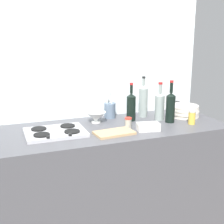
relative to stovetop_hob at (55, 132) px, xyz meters
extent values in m
cube|color=#4C4C51|center=(0.44, 0.02, -0.46)|extent=(1.80, 0.70, 0.90)
cube|color=silver|center=(0.44, 0.40, 0.20)|extent=(1.90, 0.06, 2.24)
cube|color=#B2B2B7|center=(0.00, 0.00, 0.00)|extent=(0.43, 0.32, 0.02)
cylinder|color=black|center=(-0.11, -0.07, 0.01)|extent=(0.11, 0.11, 0.01)
cylinder|color=black|center=(0.11, -0.07, 0.01)|extent=(0.11, 0.11, 0.01)
cylinder|color=black|center=(-0.11, 0.07, 0.01)|extent=(0.11, 0.11, 0.01)
cylinder|color=black|center=(0.11, 0.07, 0.01)|extent=(0.11, 0.11, 0.01)
cylinder|color=black|center=(-0.07, -0.15, 0.02)|extent=(0.02, 0.02, 0.02)
cylinder|color=black|center=(0.07, -0.15, 0.02)|extent=(0.02, 0.02, 0.02)
cylinder|color=silver|center=(1.15, 0.09, -0.01)|extent=(0.25, 0.25, 0.01)
cylinder|color=silver|center=(1.15, 0.09, 0.01)|extent=(0.25, 0.25, 0.01)
cylinder|color=silver|center=(1.14, 0.08, 0.02)|extent=(0.25, 0.25, 0.01)
cylinder|color=silver|center=(1.15, 0.08, 0.04)|extent=(0.25, 0.25, 0.01)
cylinder|color=silver|center=(1.14, 0.08, 0.05)|extent=(0.25, 0.25, 0.01)
cylinder|color=silver|center=(1.14, 0.09, 0.07)|extent=(0.25, 0.25, 0.01)
cylinder|color=silver|center=(1.14, 0.09, 0.08)|extent=(0.25, 0.25, 0.01)
cylinder|color=gray|center=(0.80, 0.21, 0.11)|extent=(0.08, 0.08, 0.25)
cone|color=gray|center=(0.80, 0.21, 0.25)|extent=(0.08, 0.08, 0.03)
cylinder|color=gray|center=(0.80, 0.21, 0.29)|extent=(0.02, 0.02, 0.06)
cylinder|color=black|center=(0.80, 0.21, 0.33)|extent=(0.03, 0.03, 0.02)
cylinder|color=gray|center=(0.89, 0.07, 0.09)|extent=(0.08, 0.08, 0.21)
cone|color=gray|center=(0.89, 0.07, 0.20)|extent=(0.08, 0.08, 0.03)
cylinder|color=gray|center=(0.89, 0.07, 0.25)|extent=(0.03, 0.03, 0.07)
cylinder|color=#B21E1E|center=(0.89, 0.07, 0.30)|extent=(0.03, 0.03, 0.02)
cylinder|color=black|center=(0.93, -0.02, 0.09)|extent=(0.07, 0.07, 0.22)
cone|color=black|center=(0.93, -0.02, 0.22)|extent=(0.07, 0.07, 0.03)
cylinder|color=black|center=(0.93, -0.02, 0.27)|extent=(0.03, 0.03, 0.08)
cylinder|color=#B21E1E|center=(0.93, -0.02, 0.32)|extent=(0.03, 0.03, 0.02)
cylinder|color=black|center=(0.66, 0.14, 0.09)|extent=(0.07, 0.07, 0.20)
cone|color=black|center=(0.66, 0.14, 0.20)|extent=(0.07, 0.07, 0.03)
cylinder|color=black|center=(0.66, 0.14, 0.25)|extent=(0.02, 0.02, 0.07)
cylinder|color=#B21E1E|center=(0.66, 0.14, 0.29)|extent=(0.03, 0.03, 0.02)
cylinder|color=white|center=(0.36, 0.17, -0.01)|extent=(0.07, 0.07, 0.01)
cone|color=white|center=(0.36, 0.17, 0.04)|extent=(0.16, 0.16, 0.08)
cube|color=white|center=(0.66, -0.16, 0.01)|extent=(0.18, 0.12, 0.06)
cylinder|color=slate|center=(0.52, 0.27, 0.05)|extent=(0.09, 0.09, 0.13)
cylinder|color=#B7B7B2|center=(0.51, 0.30, 0.15)|extent=(0.05, 0.03, 0.22)
cylinder|color=#B7B7B2|center=(0.53, 0.27, 0.15)|extent=(0.04, 0.04, 0.21)
cylinder|color=#B7B7B2|center=(0.52, 0.30, 0.16)|extent=(0.04, 0.05, 0.25)
cylinder|color=#C64C2D|center=(1.18, 0.28, 0.03)|extent=(0.06, 0.06, 0.08)
cylinder|color=black|center=(1.18, 0.28, 0.07)|extent=(0.06, 0.06, 0.01)
cylinder|color=#9E998C|center=(0.55, -0.05, 0.02)|extent=(0.05, 0.05, 0.07)
cylinder|color=red|center=(0.55, -0.05, 0.06)|extent=(0.05, 0.05, 0.01)
cylinder|color=gold|center=(1.07, -0.13, 0.03)|extent=(0.06, 0.06, 0.10)
cylinder|color=beige|center=(1.07, -0.13, 0.09)|extent=(0.06, 0.06, 0.01)
cube|color=tan|center=(0.40, -0.15, -0.01)|extent=(0.29, 0.18, 0.02)
camera|label=1|loc=(-0.35, -2.09, 0.67)|focal=48.65mm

